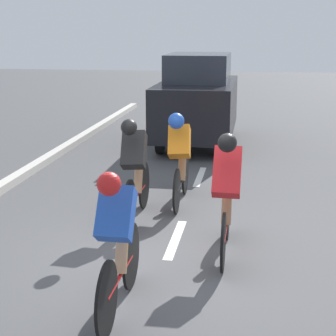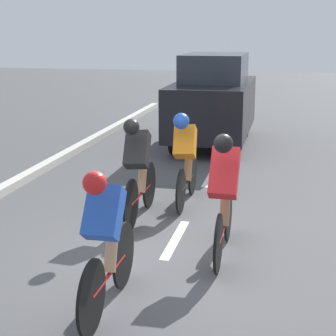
# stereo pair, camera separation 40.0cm
# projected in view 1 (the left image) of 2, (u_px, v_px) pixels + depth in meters

# --- Properties ---
(ground_plane) EXTENTS (60.00, 60.00, 0.00)m
(ground_plane) POSITION_uv_depth(u_px,v_px,m) (169.00, 256.00, 6.75)
(ground_plane) COLOR #4C4C4F
(lane_stripe_mid) EXTENTS (0.12, 1.40, 0.01)m
(lane_stripe_mid) POSITION_uv_depth(u_px,v_px,m) (176.00, 239.00, 7.29)
(lane_stripe_mid) COLOR white
(lane_stripe_mid) RESTS_ON ground
(lane_stripe_far) EXTENTS (0.12, 1.40, 0.01)m
(lane_stripe_far) POSITION_uv_depth(u_px,v_px,m) (200.00, 177.00, 10.35)
(lane_stripe_far) COLOR white
(lane_stripe_far) RESTS_ON ground
(cyclist_blue) EXTENTS (0.32, 1.69, 1.46)m
(cyclist_blue) POSITION_uv_depth(u_px,v_px,m) (117.00, 239.00, 5.22)
(cyclist_blue) COLOR black
(cyclist_blue) RESTS_ON ground
(cyclist_black) EXTENTS (0.35, 1.73, 1.49)m
(cyclist_black) POSITION_uv_depth(u_px,v_px,m) (135.00, 167.00, 7.83)
(cyclist_black) COLOR black
(cyclist_black) RESTS_ON ground
(cyclist_red) EXTENTS (0.33, 1.70, 1.54)m
(cyclist_red) POSITION_uv_depth(u_px,v_px,m) (227.00, 192.00, 6.56)
(cyclist_red) COLOR black
(cyclist_red) RESTS_ON ground
(cyclist_orange) EXTENTS (0.36, 1.69, 1.47)m
(cyclist_orange) POSITION_uv_depth(u_px,v_px,m) (180.00, 155.00, 8.54)
(cyclist_orange) COLOR black
(cyclist_orange) RESTS_ON ground
(support_car) EXTENTS (1.70, 3.85, 2.09)m
(support_car) POSITION_uv_depth(u_px,v_px,m) (198.00, 99.00, 13.08)
(support_car) COLOR black
(support_car) RESTS_ON ground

